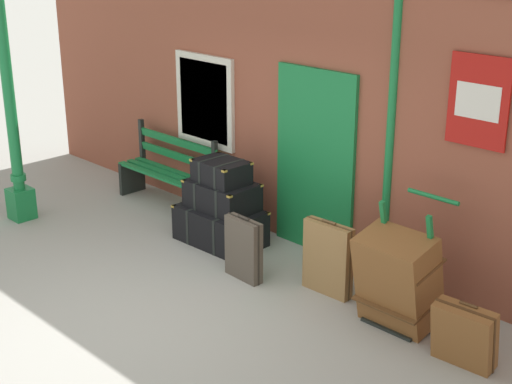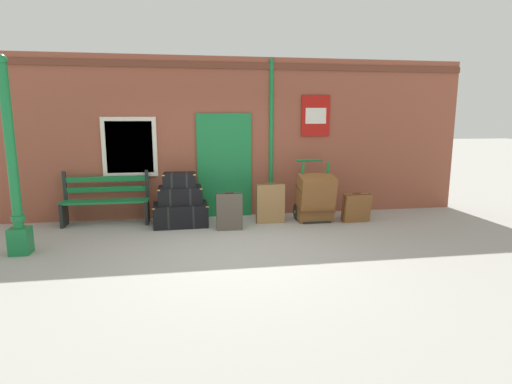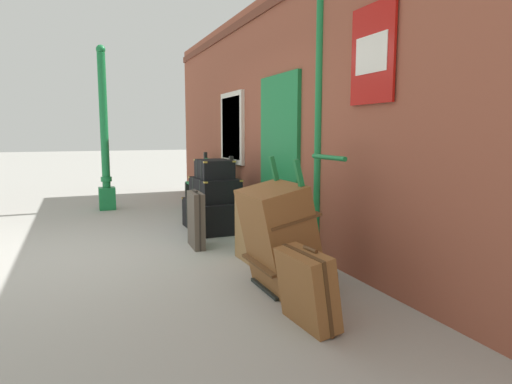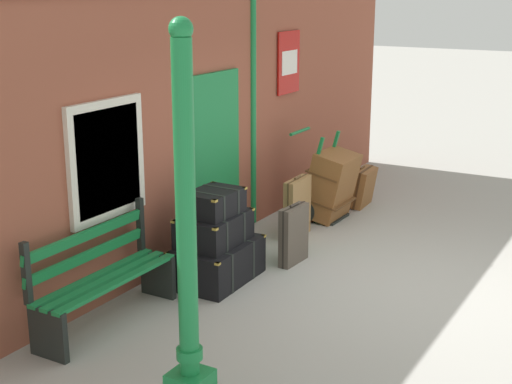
{
  "view_description": "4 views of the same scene",
  "coord_description": "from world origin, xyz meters",
  "px_view_note": "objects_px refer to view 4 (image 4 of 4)",
  "views": [
    {
      "loc": [
        5.28,
        -3.63,
        3.56
      ],
      "look_at": [
        -0.25,
        1.85,
        0.76
      ],
      "focal_mm": 52.67,
      "sensor_mm": 36.0,
      "label": 1
    },
    {
      "loc": [
        -0.63,
        -5.9,
        2.02
      ],
      "look_at": [
        0.67,
        1.94,
        0.57
      ],
      "focal_mm": 28.85,
      "sensor_mm": 36.0,
      "label": 2
    },
    {
      "loc": [
        5.34,
        0.02,
        1.39
      ],
      "look_at": [
        0.67,
        1.88,
        0.72
      ],
      "focal_mm": 31.78,
      "sensor_mm": 36.0,
      "label": 3
    },
    {
      "loc": [
        -7.01,
        -2.27,
        3.07
      ],
      "look_at": [
        0.04,
        1.81,
        0.78
      ],
      "focal_mm": 52.0,
      "sensor_mm": 36.0,
      "label": 4
    }
  ],
  "objects_px": {
    "porters_trolley": "(319,198)",
    "suitcase_umber": "(297,208)",
    "platform_bench": "(102,279)",
    "suitcase_oxblood": "(294,235)",
    "steamer_trunk_middle": "(214,229)",
    "steamer_trunk_base": "(217,262)",
    "large_brown_trunk": "(331,185)",
    "steamer_trunk_top": "(214,202)",
    "lamp_post": "(188,283)",
    "suitcase_caramel": "(363,187)"
  },
  "relations": [
    {
      "from": "lamp_post",
      "to": "steamer_trunk_base",
      "type": "relative_size",
      "value": 2.81
    },
    {
      "from": "steamer_trunk_top",
      "to": "porters_trolley",
      "type": "relative_size",
      "value": 0.52
    },
    {
      "from": "platform_bench",
      "to": "suitcase_caramel",
      "type": "distance_m",
      "value": 4.83
    },
    {
      "from": "platform_bench",
      "to": "suitcase_oxblood",
      "type": "distance_m",
      "value": 2.43
    },
    {
      "from": "platform_bench",
      "to": "steamer_trunk_middle",
      "type": "xyz_separation_m",
      "value": [
        1.4,
        -0.32,
        0.14
      ]
    },
    {
      "from": "steamer_trunk_base",
      "to": "suitcase_caramel",
      "type": "xyz_separation_m",
      "value": [
        3.38,
        -0.29,
        0.07
      ]
    },
    {
      "from": "platform_bench",
      "to": "steamer_trunk_base",
      "type": "height_order",
      "value": "platform_bench"
    },
    {
      "from": "steamer_trunk_middle",
      "to": "large_brown_trunk",
      "type": "relative_size",
      "value": 0.87
    },
    {
      "from": "platform_bench",
      "to": "suitcase_oxblood",
      "type": "bearing_deg",
      "value": -19.85
    },
    {
      "from": "steamer_trunk_base",
      "to": "steamer_trunk_top",
      "type": "xyz_separation_m",
      "value": [
        -0.0,
        0.03,
        0.66
      ]
    },
    {
      "from": "steamer_trunk_base",
      "to": "porters_trolley",
      "type": "relative_size",
      "value": 0.87
    },
    {
      "from": "steamer_trunk_middle",
      "to": "suitcase_oxblood",
      "type": "relative_size",
      "value": 1.16
    },
    {
      "from": "lamp_post",
      "to": "steamer_trunk_base",
      "type": "xyz_separation_m",
      "value": [
        2.35,
        1.29,
        -0.88
      ]
    },
    {
      "from": "steamer_trunk_middle",
      "to": "suitcase_caramel",
      "type": "bearing_deg",
      "value": -5.46
    },
    {
      "from": "lamp_post",
      "to": "suitcase_umber",
      "type": "distance_m",
      "value": 4.29
    },
    {
      "from": "platform_bench",
      "to": "porters_trolley",
      "type": "bearing_deg",
      "value": -4.71
    },
    {
      "from": "lamp_post",
      "to": "porters_trolley",
      "type": "bearing_deg",
      "value": 14.95
    },
    {
      "from": "steamer_trunk_top",
      "to": "steamer_trunk_base",
      "type": "bearing_deg",
      "value": -86.52
    },
    {
      "from": "porters_trolley",
      "to": "platform_bench",
      "type": "bearing_deg",
      "value": 175.29
    },
    {
      "from": "steamer_trunk_middle",
      "to": "suitcase_caramel",
      "type": "xyz_separation_m",
      "value": [
        3.38,
        -0.32,
        -0.3
      ]
    },
    {
      "from": "porters_trolley",
      "to": "large_brown_trunk",
      "type": "xyz_separation_m",
      "value": [
        0.0,
        -0.18,
        0.21
      ]
    },
    {
      "from": "steamer_trunk_middle",
      "to": "steamer_trunk_top",
      "type": "height_order",
      "value": "steamer_trunk_top"
    },
    {
      "from": "suitcase_oxblood",
      "to": "suitcase_caramel",
      "type": "bearing_deg",
      "value": 4.02
    },
    {
      "from": "platform_bench",
      "to": "porters_trolley",
      "type": "relative_size",
      "value": 1.35
    },
    {
      "from": "steamer_trunk_base",
      "to": "suitcase_caramel",
      "type": "relative_size",
      "value": 1.77
    },
    {
      "from": "platform_bench",
      "to": "steamer_trunk_middle",
      "type": "bearing_deg",
      "value": -13.01
    },
    {
      "from": "steamer_trunk_middle",
      "to": "steamer_trunk_top",
      "type": "distance_m",
      "value": 0.29
    },
    {
      "from": "porters_trolley",
      "to": "large_brown_trunk",
      "type": "height_order",
      "value": "porters_trolley"
    },
    {
      "from": "steamer_trunk_top",
      "to": "suitcase_caramel",
      "type": "xyz_separation_m",
      "value": [
        3.38,
        -0.32,
        -0.59
      ]
    },
    {
      "from": "steamer_trunk_base",
      "to": "large_brown_trunk",
      "type": "distance_m",
      "value": 2.61
    },
    {
      "from": "porters_trolley",
      "to": "suitcase_umber",
      "type": "relative_size",
      "value": 1.49
    },
    {
      "from": "lamp_post",
      "to": "suitcase_umber",
      "type": "bearing_deg",
      "value": 16.51
    },
    {
      "from": "suitcase_umber",
      "to": "lamp_post",
      "type": "bearing_deg",
      "value": -163.49
    },
    {
      "from": "large_brown_trunk",
      "to": "suitcase_umber",
      "type": "distance_m",
      "value": 0.89
    },
    {
      "from": "suitcase_umber",
      "to": "porters_trolley",
      "type": "bearing_deg",
      "value": 7.52
    },
    {
      "from": "platform_bench",
      "to": "suitcase_umber",
      "type": "height_order",
      "value": "platform_bench"
    },
    {
      "from": "suitcase_oxblood",
      "to": "porters_trolley",
      "type": "bearing_deg",
      "value": 16.06
    },
    {
      "from": "suitcase_umber",
      "to": "suitcase_oxblood",
      "type": "xyz_separation_m",
      "value": [
        -0.83,
        -0.38,
        -0.04
      ]
    },
    {
      "from": "steamer_trunk_top",
      "to": "large_brown_trunk",
      "type": "height_order",
      "value": "steamer_trunk_top"
    },
    {
      "from": "steamer_trunk_base",
      "to": "steamer_trunk_middle",
      "type": "height_order",
      "value": "steamer_trunk_middle"
    },
    {
      "from": "steamer_trunk_middle",
      "to": "suitcase_caramel",
      "type": "relative_size",
      "value": 1.43
    },
    {
      "from": "platform_bench",
      "to": "steamer_trunk_top",
      "type": "distance_m",
      "value": 1.5
    },
    {
      "from": "porters_trolley",
      "to": "suitcase_oxblood",
      "type": "relative_size",
      "value": 1.67
    },
    {
      "from": "steamer_trunk_base",
      "to": "large_brown_trunk",
      "type": "relative_size",
      "value": 1.08
    },
    {
      "from": "suitcase_umber",
      "to": "platform_bench",
      "type": "bearing_deg",
      "value": 171.84
    },
    {
      "from": "steamer_trunk_base",
      "to": "suitcase_umber",
      "type": "bearing_deg",
      "value": -2.88
    },
    {
      "from": "steamer_trunk_top",
      "to": "suitcase_caramel",
      "type": "relative_size",
      "value": 1.07
    },
    {
      "from": "steamer_trunk_middle",
      "to": "porters_trolley",
      "type": "distance_m",
      "value": 2.61
    },
    {
      "from": "suitcase_umber",
      "to": "suitcase_oxblood",
      "type": "height_order",
      "value": "suitcase_umber"
    },
    {
      "from": "large_brown_trunk",
      "to": "suitcase_umber",
      "type": "height_order",
      "value": "large_brown_trunk"
    }
  ]
}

